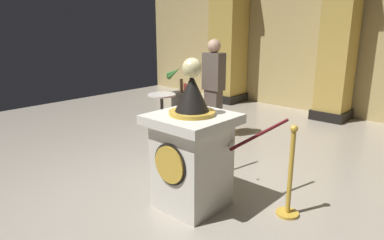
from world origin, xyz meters
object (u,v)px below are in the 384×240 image
(stanchion_far, at_px, (191,138))
(cafe_chair_red, at_px, (182,108))
(bystander_guest, at_px, (213,86))
(potted_palm_left, at_px, (181,96))
(stanchion_near, at_px, (290,185))
(cafe_table, at_px, (162,108))
(pedestal_clock, at_px, (192,151))

(stanchion_far, relative_size, cafe_chair_red, 1.12)
(stanchion_far, xyz_separation_m, bystander_guest, (-0.57, 1.20, 0.54))
(stanchion_far, distance_m, cafe_chair_red, 1.12)
(potted_palm_left, distance_m, bystander_guest, 2.38)
(stanchion_near, height_order, cafe_chair_red, stanchion_near)
(potted_palm_left, distance_m, cafe_table, 1.94)
(stanchion_near, height_order, cafe_table, stanchion_near)
(stanchion_far, relative_size, bystander_guest, 0.62)
(stanchion_near, distance_m, cafe_chair_red, 2.81)
(cafe_table, bearing_deg, bystander_guest, 25.06)
(stanchion_far, xyz_separation_m, cafe_chair_red, (-0.86, 0.70, 0.19))
(pedestal_clock, xyz_separation_m, bystander_guest, (-1.41, 2.11, 0.28))
(pedestal_clock, distance_m, cafe_table, 2.86)
(bystander_guest, bearing_deg, cafe_chair_red, -120.12)
(pedestal_clock, bearing_deg, potted_palm_left, 135.46)
(pedestal_clock, bearing_deg, stanchion_far, 132.80)
(stanchion_far, height_order, bystander_guest, bystander_guest)
(stanchion_near, xyz_separation_m, bystander_guest, (-2.30, 1.57, 0.57))
(bystander_guest, relative_size, cafe_table, 2.40)
(pedestal_clock, bearing_deg, cafe_chair_red, 136.73)
(cafe_chair_red, bearing_deg, stanchion_far, -38.89)
(potted_palm_left, bearing_deg, stanchion_near, -33.09)
(cafe_chair_red, bearing_deg, potted_palm_left, 134.21)
(bystander_guest, distance_m, cafe_chair_red, 0.68)
(pedestal_clock, relative_size, stanchion_near, 1.64)
(pedestal_clock, distance_m, potted_palm_left, 4.73)
(pedestal_clock, xyz_separation_m, stanchion_far, (-0.84, 0.91, -0.26))
(stanchion_near, bearing_deg, cafe_chair_red, 157.66)
(stanchion_near, xyz_separation_m, stanchion_far, (-1.73, 0.37, 0.03))
(potted_palm_left, distance_m, cafe_chair_red, 2.40)
(bystander_guest, distance_m, cafe_table, 1.09)
(potted_palm_left, height_order, cafe_table, potted_palm_left)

